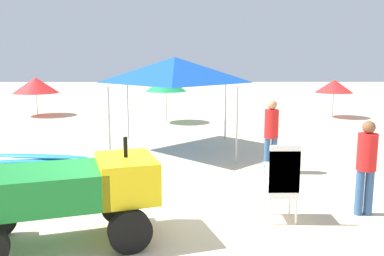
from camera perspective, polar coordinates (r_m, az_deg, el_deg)
ground at (r=6.97m, az=-8.30°, el=-12.47°), size 80.00×80.00×0.00m
utility_cart at (r=6.08m, az=-16.69°, el=-8.26°), size 2.79×1.93×1.50m
stacked_plastic_chairs at (r=6.74m, az=12.46°, el=-6.69°), size 0.48×0.48×1.29m
surfboard_pile at (r=9.91m, az=-21.13°, el=-4.84°), size 2.75×0.77×0.48m
lifeguard_near_left at (r=7.42m, az=23.07°, el=-4.34°), size 0.32×0.32×1.61m
lifeguard_near_center at (r=9.54m, az=10.95°, el=-0.44°), size 0.32×0.32×1.69m
popup_canopy at (r=11.66m, az=-2.41°, el=8.06°), size 3.22×3.22×2.66m
beach_umbrella_left at (r=20.26m, az=-20.89°, el=5.58°), size 2.08×2.08×1.77m
beach_umbrella_mid at (r=19.38m, az=19.13°, el=5.51°), size 1.65×1.65×1.69m
beach_umbrella_far at (r=16.87m, az=-3.64°, el=6.10°), size 1.70×1.70×1.88m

